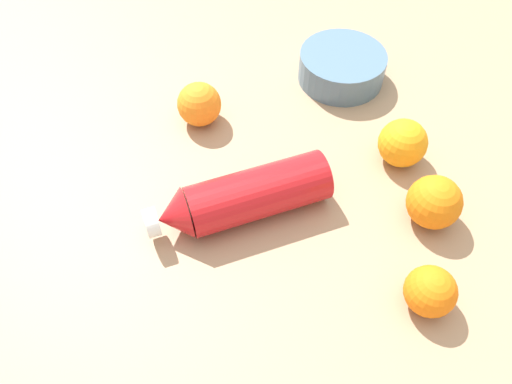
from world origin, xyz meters
The scene contains 7 objects.
ground_plane centered at (0.00, 0.00, 0.00)m, with size 2.40×2.40×0.00m, color #9E7F60.
water_bottle centered at (0.04, -0.02, 0.04)m, with size 0.25×0.21×0.08m.
orange_0 centered at (0.04, 0.27, 0.03)m, with size 0.07×0.07×0.07m, color orange.
orange_1 centered at (-0.10, 0.22, 0.04)m, with size 0.08×0.08×0.08m, color orange.
orange_2 centered at (-0.18, 0.14, 0.04)m, with size 0.08×0.08×0.08m, color orange.
orange_3 centered at (-0.09, -0.18, 0.04)m, with size 0.07×0.07×0.07m, color orange.
ceramic_bowl centered at (-0.31, -0.03, 0.03)m, with size 0.16×0.16×0.05m, color slate.
Camera 1 is at (0.39, 0.23, 0.62)m, focal length 35.08 mm.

